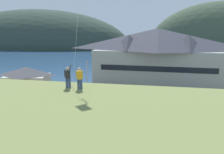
# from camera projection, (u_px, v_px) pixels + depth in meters

# --- Properties ---
(ground_plane) EXTENTS (600.00, 600.00, 0.00)m
(ground_plane) POSITION_uv_depth(u_px,v_px,m) (98.00, 120.00, 25.75)
(ground_plane) COLOR #66604C
(parking_lot_pad) EXTENTS (40.00, 20.00, 0.10)m
(parking_lot_pad) POSITION_uv_depth(u_px,v_px,m) (106.00, 106.00, 30.53)
(parking_lot_pad) COLOR slate
(parking_lot_pad) RESTS_ON ground
(bay_water) EXTENTS (360.00, 84.00, 0.03)m
(bay_water) POSITION_uv_depth(u_px,v_px,m) (132.00, 59.00, 83.28)
(bay_water) COLOR navy
(bay_water) RESTS_ON ground
(far_hill_west_ridge) EXTENTS (146.15, 66.07, 55.46)m
(far_hill_west_ridge) POSITION_uv_depth(u_px,v_px,m) (36.00, 47.00, 150.05)
(far_hill_west_ridge) COLOR #2D3D33
(far_hill_west_ridge) RESTS_ON ground
(far_hill_east_peak) EXTENTS (90.66, 48.59, 60.25)m
(far_hill_east_peak) POSITION_uv_depth(u_px,v_px,m) (217.00, 50.00, 126.63)
(far_hill_east_peak) COLOR #3D4C38
(far_hill_east_peak) RESTS_ON ground
(harbor_lodge) EXTENTS (28.99, 12.15, 12.19)m
(harbor_lodge) POSITION_uv_depth(u_px,v_px,m) (157.00, 55.00, 43.05)
(harbor_lodge) COLOR #999E99
(harbor_lodge) RESTS_ON ground
(storage_shed_near_lot) EXTENTS (8.42, 5.85, 5.29)m
(storage_shed_near_lot) POSITION_uv_depth(u_px,v_px,m) (27.00, 81.00, 35.36)
(storage_shed_near_lot) COLOR beige
(storage_shed_near_lot) RESTS_ON ground
(wharf_dock) EXTENTS (3.20, 10.18, 0.70)m
(wharf_dock) POSITION_uv_depth(u_px,v_px,m) (116.00, 70.00, 57.13)
(wharf_dock) COLOR #70604C
(wharf_dock) RESTS_ON ground
(moored_boat_wharfside) EXTENTS (2.71, 7.25, 2.16)m
(moored_boat_wharfside) POSITION_uv_depth(u_px,v_px,m) (106.00, 67.00, 59.74)
(moored_boat_wharfside) COLOR navy
(moored_boat_wharfside) RESTS_ON ground
(parked_car_front_row_end) EXTENTS (4.35, 2.36, 1.82)m
(parked_car_front_row_end) POSITION_uv_depth(u_px,v_px,m) (88.00, 107.00, 27.41)
(parked_car_front_row_end) COLOR #9EA3A8
(parked_car_front_row_end) RESTS_ON parking_lot_pad
(parked_car_mid_row_center) EXTENTS (4.30, 2.25, 1.82)m
(parked_car_mid_row_center) POSITION_uv_depth(u_px,v_px,m) (87.00, 94.00, 33.04)
(parked_car_mid_row_center) COLOR black
(parked_car_mid_row_center) RESTS_ON parking_lot_pad
(parked_car_front_row_silver) EXTENTS (4.23, 2.11, 1.82)m
(parked_car_front_row_silver) POSITION_uv_depth(u_px,v_px,m) (198.00, 121.00, 23.03)
(parked_car_front_row_silver) COLOR slate
(parked_car_front_row_silver) RESTS_ON parking_lot_pad
(parked_car_corner_spot) EXTENTS (4.33, 2.31, 1.82)m
(parked_car_corner_spot) POSITION_uv_depth(u_px,v_px,m) (203.00, 104.00, 28.46)
(parked_car_corner_spot) COLOR navy
(parked_car_corner_spot) RESTS_ON parking_lot_pad
(parked_car_lone_by_shed) EXTENTS (4.28, 2.21, 1.82)m
(parked_car_lone_by_shed) POSITION_uv_depth(u_px,v_px,m) (169.00, 102.00, 29.44)
(parked_car_lone_by_shed) COLOR black
(parked_car_lone_by_shed) RESTS_ON parking_lot_pad
(parked_car_mid_row_near) EXTENTS (4.31, 2.27, 1.82)m
(parked_car_mid_row_near) POSITION_uv_depth(u_px,v_px,m) (12.00, 105.00, 28.07)
(parked_car_mid_row_near) COLOR #B28923
(parked_car_mid_row_near) RESTS_ON parking_lot_pad
(parked_car_mid_row_far) EXTENTS (4.25, 2.14, 1.82)m
(parked_car_mid_row_far) POSITION_uv_depth(u_px,v_px,m) (56.00, 93.00, 33.40)
(parked_car_mid_row_far) COLOR #B28923
(parked_car_mid_row_far) RESTS_ON parking_lot_pad
(parked_car_back_row_left) EXTENTS (4.32, 2.30, 1.82)m
(parked_car_back_row_left) POSITION_uv_depth(u_px,v_px,m) (39.00, 109.00, 26.61)
(parked_car_back_row_left) COLOR red
(parked_car_back_row_left) RESTS_ON parking_lot_pad
(parked_car_back_row_right) EXTENTS (4.32, 2.29, 1.82)m
(parked_car_back_row_right) POSITION_uv_depth(u_px,v_px,m) (136.00, 112.00, 25.72)
(parked_car_back_row_right) COLOR #9EA3A8
(parked_car_back_row_right) RESTS_ON parking_lot_pad
(parking_light_pole) EXTENTS (0.24, 0.78, 6.06)m
(parking_light_pole) POSITION_uv_depth(u_px,v_px,m) (87.00, 75.00, 35.84)
(parking_light_pole) COLOR #ADADB2
(parking_light_pole) RESTS_ON parking_lot_pad
(person_kite_flyer) EXTENTS (0.52, 0.69, 1.86)m
(person_kite_flyer) POSITION_uv_depth(u_px,v_px,m) (68.00, 76.00, 15.71)
(person_kite_flyer) COLOR #384770
(person_kite_flyer) RESTS_ON grassy_hill_foreground
(person_companion) EXTENTS (0.55, 0.40, 1.74)m
(person_companion) POSITION_uv_depth(u_px,v_px,m) (80.00, 78.00, 15.39)
(person_companion) COLOR #384770
(person_companion) RESTS_ON grassy_hill_foreground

